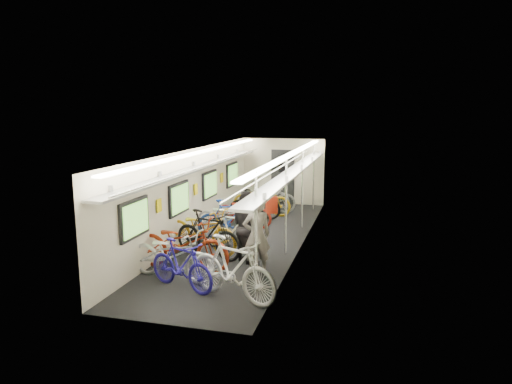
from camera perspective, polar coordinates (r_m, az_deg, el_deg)
The scene contains 18 objects.
train_car_shell at distance 12.65m, azimuth -1.95°, elevation 2.19°, with size 10.00×10.00×10.00m.
bicycle_0 at distance 9.51m, azimuth -10.47°, elevation -7.70°, with size 0.70×2.01×1.06m, color #B9BBBF.
bicycle_1 at distance 8.99m, azimuth -9.34°, elevation -8.98°, with size 0.46×1.64×0.98m, color #221893.
bicycle_2 at distance 10.03m, azimuth -9.28°, elevation -6.40°, with size 0.77×2.20×1.16m, color maroon.
bicycle_3 at distance 10.74m, azimuth -6.06°, elevation -5.27°, with size 0.53×1.89×1.13m, color black.
bicycle_4 at distance 11.18m, azimuth -6.82°, elevation -4.73°, with size 0.73×2.11×1.11m, color orange.
bicycle_5 at distance 11.37m, azimuth -3.02°, elevation -4.72°, with size 0.47×1.65×0.99m, color silver.
bicycle_6 at distance 12.30m, azimuth -3.65°, elevation -3.36°, with size 0.72×2.05×1.08m, color #A7A7AB.
bicycle_7 at distance 12.38m, azimuth -3.26°, elevation -3.31°, with size 0.50×1.76×1.06m, color navy.
bicycle_8 at distance 13.54m, azimuth -1.54°, elevation -2.36°, with size 0.63×1.80×0.95m, color maroon.
bicycle_9 at distance 14.39m, azimuth -0.15°, elevation -1.53°, with size 0.46×1.63×0.98m, color black.
bicycle_10 at distance 14.96m, azimuth 0.69°, elevation -0.96°, with size 0.69×1.97×1.04m, color #BC8B11.
bicycle_11 at distance 8.40m, azimuth -2.95°, elevation -9.55°, with size 0.55×1.96×1.18m, color silver.
bicycle_12 at distance 15.22m, azimuth 1.27°, elevation -0.77°, with size 0.69×1.98×1.04m, color slate.
bicycle_14 at distance 16.03m, azimuth 1.10°, elevation -0.35°, with size 0.64×1.83×0.96m, color slate.
passenger_near at distance 9.62m, azimuth 0.10°, elevation -5.46°, with size 0.60×0.40×1.65m, color gray.
passenger_mid at distance 10.42m, azimuth -1.13°, elevation -4.29°, with size 0.79×0.62×1.63m, color black.
backpack at distance 10.45m, azimuth 1.96°, elevation -1.63°, with size 0.26×0.14×0.38m, color red.
Camera 1 is at (3.19, -11.30, 3.43)m, focal length 32.00 mm.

